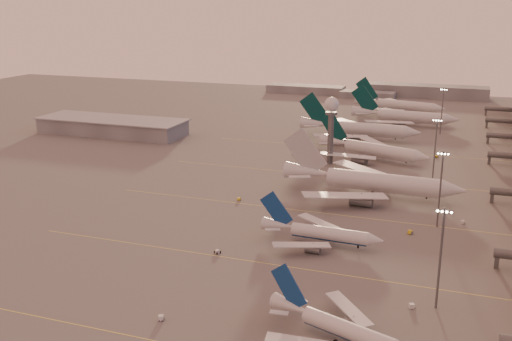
% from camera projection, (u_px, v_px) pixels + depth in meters
% --- Properties ---
extents(ground, '(700.00, 700.00, 0.00)m').
position_uv_depth(ground, '(211.00, 272.00, 160.03)').
color(ground, '#5E5B5C').
rests_on(ground, ground).
extents(taxiway_markings, '(180.00, 185.25, 0.02)m').
position_uv_depth(taxiway_markings, '(360.00, 216.00, 201.05)').
color(taxiway_markings, '#EDDF53').
rests_on(taxiway_markings, ground).
extents(hangar, '(82.00, 27.00, 8.50)m').
position_uv_depth(hangar, '(112.00, 126.00, 324.46)').
color(hangar, slate).
rests_on(hangar, ground).
extents(radar_tower, '(6.40, 6.40, 31.10)m').
position_uv_depth(radar_tower, '(331.00, 117.00, 261.37)').
color(radar_tower, '#525559').
rests_on(radar_tower, ground).
extents(mast_a, '(3.60, 0.56, 25.00)m').
position_uv_depth(mast_a, '(441.00, 254.00, 137.52)').
color(mast_a, '#525559').
rests_on(mast_a, ground).
extents(mast_b, '(3.60, 0.56, 25.00)m').
position_uv_depth(mast_b, '(440.00, 186.00, 188.31)').
color(mast_b, '#525559').
rests_on(mast_b, ground).
extents(mast_c, '(3.60, 0.56, 25.00)m').
position_uv_depth(mast_c, '(435.00, 146.00, 239.74)').
color(mast_c, '#525559').
rests_on(mast_c, ground).
extents(mast_d, '(3.60, 0.56, 25.00)m').
position_uv_depth(mast_d, '(442.00, 109.00, 321.91)').
color(mast_d, '#525559').
rests_on(mast_d, ground).
extents(distant_horizon, '(165.00, 37.50, 9.00)m').
position_uv_depth(distant_horizon, '(387.00, 91.00, 452.63)').
color(distant_horizon, slate).
rests_on(distant_horizon, ground).
extents(narrowbody_near, '(33.99, 26.64, 13.85)m').
position_uv_depth(narrowbody_near, '(338.00, 329.00, 126.75)').
color(narrowbody_near, silver).
rests_on(narrowbody_near, ground).
extents(narrowbody_mid, '(37.91, 30.24, 14.81)m').
position_uv_depth(narrowbody_mid, '(321.00, 235.00, 177.36)').
color(narrowbody_mid, silver).
rests_on(narrowbody_mid, ground).
extents(widebody_white, '(67.76, 54.21, 23.82)m').
position_uv_depth(widebody_white, '(371.00, 185.00, 221.03)').
color(widebody_white, silver).
rests_on(widebody_white, ground).
extents(greentail_a, '(53.50, 42.49, 20.21)m').
position_uv_depth(greentail_a, '(373.00, 152.00, 271.85)').
color(greentail_a, silver).
rests_on(greentail_a, ground).
extents(greentail_b, '(64.18, 51.78, 23.30)m').
position_uv_depth(greentail_b, '(359.00, 131.00, 312.16)').
color(greentail_b, silver).
rests_on(greentail_b, ground).
extents(greentail_c, '(62.28, 50.15, 22.61)m').
position_uv_depth(greentail_c, '(404.00, 119.00, 346.60)').
color(greentail_c, silver).
rests_on(greentail_c, ground).
extents(greentail_d, '(59.13, 47.23, 21.80)m').
position_uv_depth(greentail_d, '(399.00, 107.00, 384.33)').
color(greentail_d, silver).
rests_on(greentail_d, ground).
extents(gsv_truck_a, '(6.44, 4.34, 2.45)m').
position_uv_depth(gsv_truck_a, '(163.00, 315.00, 135.44)').
color(gsv_truck_a, silver).
rests_on(gsv_truck_a, ground).
extents(gsv_catering_a, '(5.93, 4.46, 4.45)m').
position_uv_depth(gsv_catering_a, '(413.00, 300.00, 140.46)').
color(gsv_catering_a, silver).
rests_on(gsv_catering_a, ground).
extents(gsv_tug_mid, '(3.93, 3.37, 0.96)m').
position_uv_depth(gsv_tug_mid, '(217.00, 252.00, 171.53)').
color(gsv_tug_mid, silver).
rests_on(gsv_tug_mid, ground).
extents(gsv_truck_b, '(6.49, 4.31, 2.47)m').
position_uv_depth(gsv_truck_b, '(412.00, 231.00, 185.18)').
color(gsv_truck_b, yellow).
rests_on(gsv_truck_b, ground).
extents(gsv_truck_c, '(4.50, 5.29, 2.09)m').
position_uv_depth(gsv_truck_c, '(240.00, 197.00, 216.98)').
color(gsv_truck_c, yellow).
rests_on(gsv_truck_c, ground).
extents(gsv_catering_b, '(5.17, 2.74, 4.09)m').
position_uv_depth(gsv_catering_b, '(464.00, 218.00, 193.89)').
color(gsv_catering_b, silver).
rests_on(gsv_catering_b, ground).
extents(gsv_tug_far, '(3.60, 3.68, 0.92)m').
position_uv_depth(gsv_tug_far, '(332.00, 177.00, 243.56)').
color(gsv_tug_far, yellow).
rests_on(gsv_tug_far, ground).
extents(gsv_truck_d, '(3.03, 5.34, 2.04)m').
position_uv_depth(gsv_truck_d, '(293.00, 151.00, 284.73)').
color(gsv_truck_d, silver).
rests_on(gsv_truck_d, ground).
extents(gsv_tug_hangar, '(3.77, 3.41, 0.92)m').
position_uv_depth(gsv_tug_hangar, '(436.00, 157.00, 276.28)').
color(gsv_tug_hangar, yellow).
rests_on(gsv_tug_hangar, ground).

